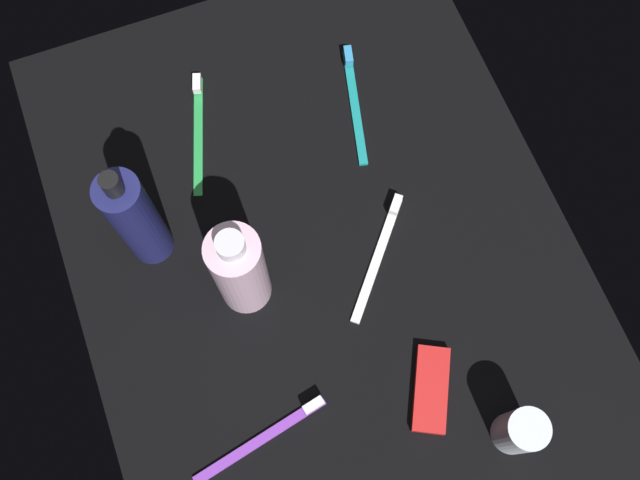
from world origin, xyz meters
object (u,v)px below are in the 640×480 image
toothbrush_purple (268,435)px  lotion_bottle (136,219)px  toothbrush_teal (354,98)px  toothbrush_white (380,250)px  bodywash_bottle (240,270)px  snack_bar_red (431,389)px  deodorant_stick (520,431)px  toothbrush_green (198,127)px

toothbrush_purple → lotion_bottle: bearing=-167.7°
toothbrush_teal → toothbrush_white: size_ratio=1.23×
toothbrush_teal → toothbrush_purple: size_ratio=0.99×
bodywash_bottle → toothbrush_purple: (18.12, -3.41, -8.18)cm
lotion_bottle → snack_bar_red: size_ratio=2.07×
lotion_bottle → toothbrush_teal: 35.36cm
toothbrush_teal → toothbrush_white: 22.58cm
lotion_bottle → bodywash_bottle: bearing=43.4°
deodorant_stick → toothbrush_white: size_ratio=0.60×
lotion_bottle → snack_bar_red: bearing=41.3°
deodorant_stick → snack_bar_red: 11.37cm
toothbrush_white → toothbrush_teal: bearing=167.1°
deodorant_stick → toothbrush_teal: deodorant_stick is taller
deodorant_stick → toothbrush_green: size_ratio=0.49×
lotion_bottle → bodywash_bottle: lotion_bottle is taller
lotion_bottle → snack_bar_red: 41.12cm
deodorant_stick → toothbrush_purple: (-10.16, -27.39, -3.69)cm
toothbrush_white → snack_bar_red: toothbrush_white is taller
toothbrush_green → snack_bar_red: size_ratio=1.68×
toothbrush_purple → bodywash_bottle: bearing=169.3°
bodywash_bottle → snack_bar_red: bearing=40.1°
lotion_bottle → toothbrush_teal: bearing=108.1°
bodywash_bottle → toothbrush_green: size_ratio=1.09×
lotion_bottle → deodorant_stick: bearing=41.1°
lotion_bottle → toothbrush_teal: size_ratio=1.21×
lotion_bottle → toothbrush_purple: lotion_bottle is taller
deodorant_stick → snack_bar_red: size_ratio=0.83×
lotion_bottle → snack_bar_red: lotion_bottle is taller
toothbrush_teal → bodywash_bottle: bearing=-48.0°
toothbrush_purple → toothbrush_white: (-16.81, 21.34, 0.00)cm
deodorant_stick → toothbrush_purple: 29.45cm
toothbrush_white → snack_bar_red: size_ratio=1.39×
toothbrush_purple → toothbrush_white: bearing=128.2°
toothbrush_purple → toothbrush_green: size_ratio=1.02×
toothbrush_teal → toothbrush_white: same height
lotion_bottle → snack_bar_red: (30.18, 26.49, -8.86)cm
lotion_bottle → toothbrush_purple: bearing=12.3°
toothbrush_white → snack_bar_red: 18.80cm
toothbrush_green → deodorant_stick: bearing=23.6°
deodorant_stick → snack_bar_red: deodorant_stick is taller
bodywash_bottle → deodorant_stick: 37.36cm
snack_bar_red → toothbrush_white: bearing=-155.5°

